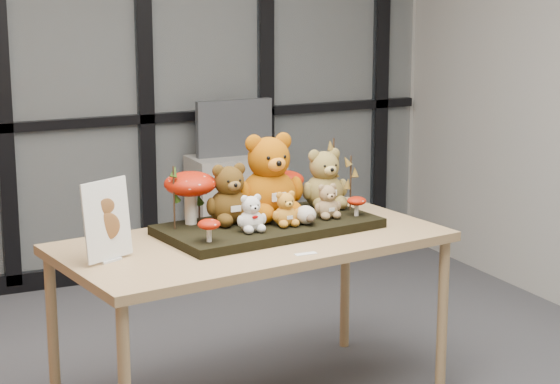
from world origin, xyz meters
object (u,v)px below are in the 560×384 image
bear_tan_back (324,175)px  bear_beige_small (327,199)px  mushroom_front_left (209,229)px  display_table (252,252)px  bear_small_yellow (285,207)px  mushroom_back_left (190,195)px  mushroom_back_right (284,189)px  mushroom_front_right (357,205)px  bear_white_bow (251,211)px  diorama_tray (269,227)px  bear_brown_medium (229,190)px  monitor (234,128)px  plush_cream_hedgehog (306,214)px  bear_pooh_yellow (268,171)px  cabinet (236,215)px  sign_holder (107,223)px

bear_tan_back → bear_beige_small: (-0.08, -0.19, -0.07)m
mushroom_front_left → display_table: bearing=25.2°
bear_small_yellow → bear_beige_small: bearing=4.2°
mushroom_back_left → mushroom_back_right: size_ratio=1.24×
bear_tan_back → mushroom_back_left: bearing=174.5°
bear_tan_back → mushroom_front_left: bear_tan_back is taller
bear_small_yellow → mushroom_front_right: size_ratio=1.73×
bear_tan_back → bear_white_bow: bearing=-159.9°
diorama_tray → bear_brown_medium: (-0.17, 0.06, 0.17)m
mushroom_back_left → monitor: 2.03m
plush_cream_hedgehog → mushroom_back_right: 0.29m
bear_pooh_yellow → mushroom_back_right: bearing=27.8°
bear_pooh_yellow → bear_tan_back: size_ratio=1.37×
mushroom_front_left → cabinet: (1.00, 2.09, -0.51)m
display_table → bear_brown_medium: (-0.05, 0.15, 0.26)m
diorama_tray → bear_white_bow: 0.21m
diorama_tray → monitor: 2.02m
mushroom_back_right → mushroom_front_left: 0.65m
mushroom_front_right → bear_tan_back: bearing=105.6°
bear_small_yellow → mushroom_back_right: bearing=58.1°
bear_brown_medium → sign_holder: bearing=-168.8°
mushroom_front_left → mushroom_front_right: bearing=9.6°
mushroom_front_right → bear_pooh_yellow: bearing=158.4°
mushroom_back_left → monitor: monitor is taller
bear_white_bow → mushroom_back_right: bearing=36.2°
bear_small_yellow → bear_white_bow: size_ratio=0.96×
sign_holder → monitor: size_ratio=0.66×
bear_small_yellow → mushroom_back_right: mushroom_back_right is taller
sign_holder → display_table: bearing=-19.7°
mushroom_front_left → mushroom_front_right: 0.81m
bear_pooh_yellow → bear_small_yellow: size_ratio=2.49×
bear_brown_medium → mushroom_front_left: size_ratio=2.79×
diorama_tray → mushroom_front_right: 0.44m
bear_pooh_yellow → bear_tan_back: 0.34m
mushroom_back_right → mushroom_front_right: (0.27, -0.24, -0.06)m
bear_pooh_yellow → plush_cream_hedgehog: bear_pooh_yellow is taller
bear_tan_back → plush_cream_hedgehog: size_ratio=3.36×
sign_holder → cabinet: bearing=29.1°
diorama_tray → monitor: size_ratio=1.93×
diorama_tray → mushroom_front_left: 0.43m
mushroom_front_left → mushroom_front_right: mushroom_front_left is taller
plush_cream_hedgehog → mushroom_back_right: bearing=77.3°
plush_cream_hedgehog → mushroom_back_left: bearing=146.2°
bear_pooh_yellow → bear_small_yellow: bearing=-97.2°
mushroom_front_right → diorama_tray: bearing=171.2°
sign_holder → monitor: bearing=29.3°
bear_tan_back → bear_small_yellow: size_ratio=1.82×
bear_white_bow → bear_pooh_yellow: bearing=40.8°
bear_pooh_yellow → mushroom_front_right: 0.45m
bear_tan_back → bear_white_bow: bear_tan_back is taller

